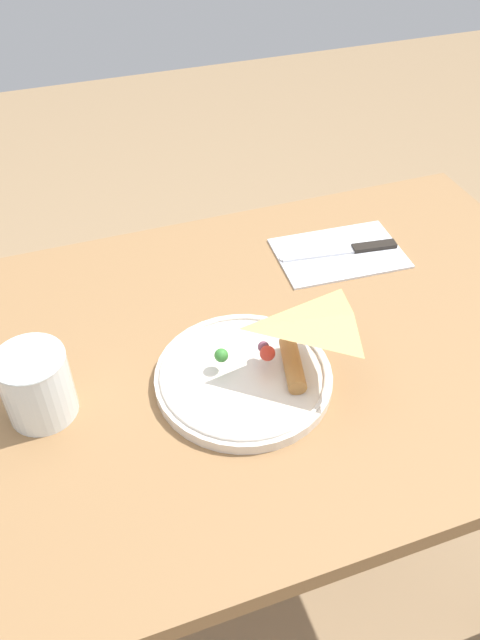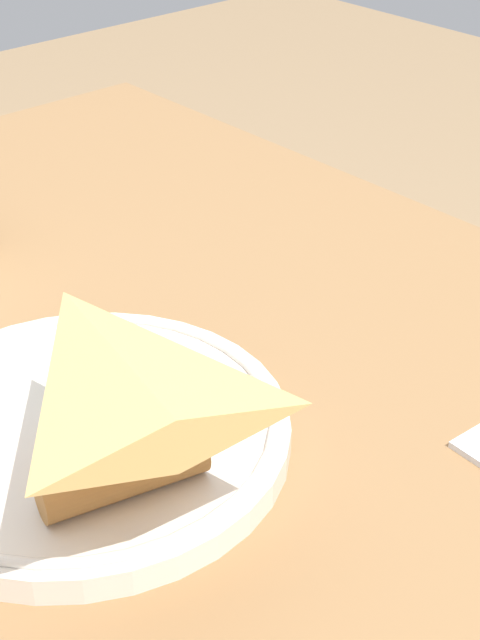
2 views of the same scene
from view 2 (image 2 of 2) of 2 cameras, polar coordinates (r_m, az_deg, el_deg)
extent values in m
cube|color=olive|center=(0.58, -2.25, -7.53)|extent=(1.06, 0.67, 0.03)
cube|color=#382D23|center=(1.25, -6.02, -4.70)|extent=(0.06, 0.06, 0.72)
cylinder|color=silver|center=(0.56, -9.15, -6.57)|extent=(0.23, 0.23, 0.02)
torus|color=silver|center=(0.55, -9.24, -5.80)|extent=(0.22, 0.22, 0.01)
pyramid|color=#E0B266|center=(0.55, -9.55, -4.73)|extent=(0.16, 0.12, 0.02)
cylinder|color=#B77A3D|center=(0.50, -6.81, -8.91)|extent=(0.04, 0.09, 0.02)
sphere|color=#7A4256|center=(0.53, -6.23, -4.75)|extent=(0.02, 0.02, 0.02)
sphere|color=#388433|center=(0.57, -9.34, -2.01)|extent=(0.02, 0.02, 0.02)
sphere|color=red|center=(0.51, -7.10, -5.54)|extent=(0.02, 0.02, 0.02)
camera|label=1|loc=(0.70, -85.35, 29.56)|focal=35.00mm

